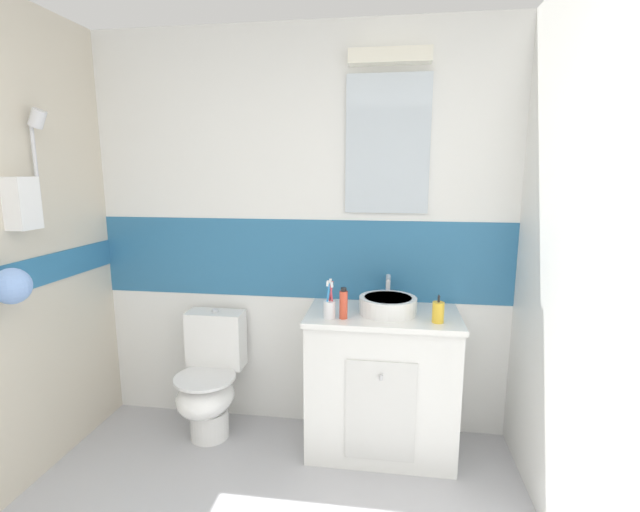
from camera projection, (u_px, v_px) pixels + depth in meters
wall_back_tiled at (302, 233)px, 2.87m from camera, size 3.20×0.20×2.50m
wall_right_plain at (639, 294)px, 1.47m from camera, size 0.10×3.48×2.50m
vanity_cabinet at (381, 382)px, 2.67m from camera, size 0.86×0.51×0.85m
sink_basin at (388, 304)px, 2.57m from camera, size 0.33×0.37×0.19m
toilet at (210, 380)px, 2.83m from camera, size 0.37×0.50×0.78m
toothbrush_cup at (329, 307)px, 2.48m from camera, size 0.07×0.07×0.22m
soap_dispenser at (438, 312)px, 2.41m from camera, size 0.06×0.06×0.15m
deodorant_spray_can at (344, 304)px, 2.47m from camera, size 0.04×0.04×0.17m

